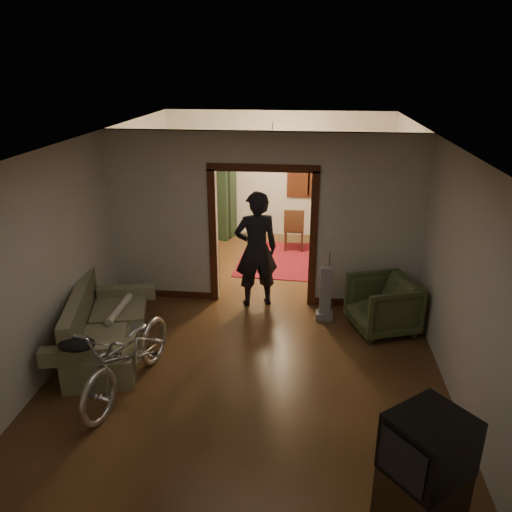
# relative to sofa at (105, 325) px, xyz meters

# --- Properties ---
(floor) EXTENTS (5.00, 8.50, 0.01)m
(floor) POSITION_rel_sofa_xyz_m (1.97, 1.12, -0.43)
(floor) COLOR #3F2714
(floor) RESTS_ON ground
(ceiling) EXTENTS (5.00, 8.50, 0.01)m
(ceiling) POSITION_rel_sofa_xyz_m (1.97, 1.12, 2.37)
(ceiling) COLOR white
(ceiling) RESTS_ON floor
(wall_back) EXTENTS (5.00, 0.02, 2.80)m
(wall_back) POSITION_rel_sofa_xyz_m (1.97, 5.37, 0.97)
(wall_back) COLOR beige
(wall_back) RESTS_ON floor
(wall_left) EXTENTS (0.02, 8.50, 2.80)m
(wall_left) POSITION_rel_sofa_xyz_m (-0.53, 1.12, 0.97)
(wall_left) COLOR beige
(wall_left) RESTS_ON floor
(wall_right) EXTENTS (0.02, 8.50, 2.80)m
(wall_right) POSITION_rel_sofa_xyz_m (4.47, 1.12, 0.97)
(wall_right) COLOR beige
(wall_right) RESTS_ON floor
(partition_wall) EXTENTS (5.00, 0.14, 2.80)m
(partition_wall) POSITION_rel_sofa_xyz_m (1.97, 1.87, 0.97)
(partition_wall) COLOR beige
(partition_wall) RESTS_ON floor
(door_casing) EXTENTS (1.74, 0.20, 2.32)m
(door_casing) POSITION_rel_sofa_xyz_m (1.97, 1.87, 0.67)
(door_casing) COLOR #3F1B0E
(door_casing) RESTS_ON floor
(far_window) EXTENTS (0.98, 0.06, 1.28)m
(far_window) POSITION_rel_sofa_xyz_m (2.67, 5.33, 1.12)
(far_window) COLOR black
(far_window) RESTS_ON wall_back
(chandelier) EXTENTS (0.24, 0.24, 0.24)m
(chandelier) POSITION_rel_sofa_xyz_m (1.97, 3.62, 1.92)
(chandelier) COLOR #FFE0A5
(chandelier) RESTS_ON ceiling
(light_switch) EXTENTS (0.08, 0.01, 0.12)m
(light_switch) POSITION_rel_sofa_xyz_m (3.02, 1.80, 0.82)
(light_switch) COLOR silver
(light_switch) RESTS_ON partition_wall
(sofa) EXTENTS (1.30, 2.04, 0.87)m
(sofa) POSITION_rel_sofa_xyz_m (0.00, 0.00, 0.00)
(sofa) COLOR #656845
(sofa) RESTS_ON floor
(rolled_paper) EXTENTS (0.10, 0.82, 0.10)m
(rolled_paper) POSITION_rel_sofa_xyz_m (0.10, 0.30, 0.10)
(rolled_paper) COLOR beige
(rolled_paper) RESTS_ON sofa
(jacket) EXTENTS (0.44, 0.33, 0.13)m
(jacket) POSITION_rel_sofa_xyz_m (0.05, -0.91, 0.25)
(jacket) COLOR black
(jacket) RESTS_ON sofa
(bicycle) EXTENTS (1.02, 1.99, 1.00)m
(bicycle) POSITION_rel_sofa_xyz_m (0.61, -0.77, 0.06)
(bicycle) COLOR silver
(bicycle) RESTS_ON floor
(armchair) EXTENTS (1.13, 1.12, 0.81)m
(armchair) POSITION_rel_sofa_xyz_m (3.83, 1.06, -0.03)
(armchair) COLOR #434F2C
(armchair) RESTS_ON floor
(tv_stand) EXTENTS (0.82, 0.81, 0.55)m
(tv_stand) POSITION_rel_sofa_xyz_m (3.75, -2.32, -0.16)
(tv_stand) COLOR black
(tv_stand) RESTS_ON floor
(crt_tv) EXTENTS (0.84, 0.83, 0.54)m
(crt_tv) POSITION_rel_sofa_xyz_m (3.75, -2.32, 0.38)
(crt_tv) COLOR black
(crt_tv) RESTS_ON tv_stand
(vacuum) EXTENTS (0.32, 0.28, 0.87)m
(vacuum) POSITION_rel_sofa_xyz_m (3.00, 1.32, -0.00)
(vacuum) COLOR gray
(vacuum) RESTS_ON floor
(person) EXTENTS (0.81, 0.66, 1.92)m
(person) POSITION_rel_sofa_xyz_m (1.88, 1.72, 0.53)
(person) COLOR black
(person) RESTS_ON floor
(oriental_rug) EXTENTS (1.66, 2.12, 0.02)m
(oriental_rug) POSITION_rel_sofa_xyz_m (2.12, 3.74, -0.43)
(oriental_rug) COLOR maroon
(oriental_rug) RESTS_ON floor
(locker) EXTENTS (1.10, 0.81, 1.97)m
(locker) POSITION_rel_sofa_xyz_m (0.50, 5.12, 0.55)
(locker) COLOR black
(locker) RESTS_ON floor
(globe) EXTENTS (0.27, 0.27, 0.27)m
(globe) POSITION_rel_sofa_xyz_m (0.50, 5.12, 1.51)
(globe) COLOR #1E5972
(globe) RESTS_ON locker
(desk) EXTENTS (0.96, 0.66, 0.65)m
(desk) POSITION_rel_sofa_xyz_m (3.25, 4.73, -0.11)
(desk) COLOR #341E11
(desk) RESTS_ON floor
(desk_chair) EXTENTS (0.51, 0.51, 0.93)m
(desk_chair) POSITION_rel_sofa_xyz_m (2.40, 4.38, 0.03)
(desk_chair) COLOR #341E11
(desk_chair) RESTS_ON floor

